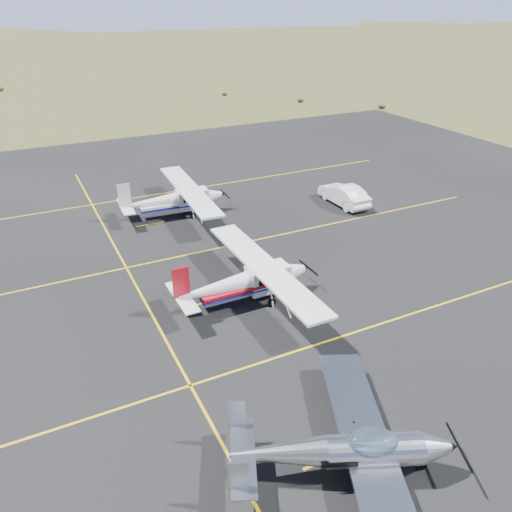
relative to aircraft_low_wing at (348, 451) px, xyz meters
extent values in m
plane|color=#383D1C|center=(2.83, 4.23, -1.05)|extent=(1600.00, 1600.00, 0.00)
cube|color=black|center=(2.83, 11.23, -1.05)|extent=(72.00, 72.00, 0.02)
cube|color=silver|center=(0.69, -0.29, -0.21)|extent=(5.40, 9.83, 0.13)
ellipsoid|color=#99BFD8|center=(0.69, -0.29, 0.32)|extent=(2.08, 1.67, 0.91)
cube|color=silver|center=(-3.10, 1.32, 0.10)|extent=(2.02, 3.37, 0.07)
cube|color=silver|center=(-3.73, 0.26, 0.60)|extent=(0.59, 0.30, 1.11)
cube|color=silver|center=(-2.77, 2.51, 0.60)|extent=(0.59, 0.30, 1.11)
cylinder|color=black|center=(2.32, -0.99, -0.85)|extent=(0.39, 0.24, 0.38)
cylinder|color=black|center=(-0.04, -1.43, -0.81)|extent=(0.46, 0.29, 0.44)
cylinder|color=black|center=(1.00, 1.02, -0.81)|extent=(0.46, 0.29, 0.44)
cube|color=silver|center=(2.81, 10.99, 0.00)|extent=(2.18, 1.15, 1.33)
cube|color=silver|center=(2.62, 10.99, 0.69)|extent=(1.60, 10.88, 0.14)
cube|color=black|center=(2.81, 10.99, 0.28)|extent=(1.59, 1.19, 0.54)
cube|color=#A70D19|center=(1.53, 10.98, -0.10)|extent=(4.95, 1.18, 0.18)
cube|color=#A70D19|center=(-1.83, 10.96, 0.94)|extent=(0.84, 0.07, 1.58)
cube|color=silver|center=(-1.83, 10.96, 0.15)|extent=(0.76, 3.17, 0.06)
cylinder|color=black|center=(4.10, 10.99, -0.86)|extent=(0.36, 0.10, 0.36)
cylinder|color=black|center=(2.53, 9.95, -0.82)|extent=(0.44, 0.13, 0.43)
cylinder|color=black|center=(2.51, 12.02, -0.82)|extent=(0.44, 0.13, 0.43)
cube|color=silver|center=(3.17, 23.44, 0.02)|extent=(2.27, 1.28, 1.36)
cube|color=silver|center=(2.97, 23.45, 0.72)|extent=(2.19, 11.13, 0.14)
cube|color=black|center=(3.17, 23.44, 0.30)|extent=(1.67, 1.29, 0.55)
cube|color=silver|center=(1.86, 23.51, -0.08)|extent=(5.08, 1.46, 0.18)
cube|color=silver|center=(-1.55, 23.70, 0.97)|extent=(0.86, 0.12, 1.61)
cube|color=silver|center=(-1.55, 23.70, 0.17)|extent=(0.94, 3.25, 0.06)
cylinder|color=black|center=(4.47, 23.36, -0.85)|extent=(0.37, 0.12, 0.36)
cylinder|color=black|center=(2.81, 22.40, -0.81)|extent=(0.45, 0.16, 0.44)
cylinder|color=black|center=(2.93, 24.51, -0.81)|extent=(0.45, 0.16, 0.44)
imported|color=white|center=(13.93, 19.95, -0.26)|extent=(1.69, 4.72, 1.55)
camera|label=1|loc=(-7.63, -8.81, 12.96)|focal=35.00mm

